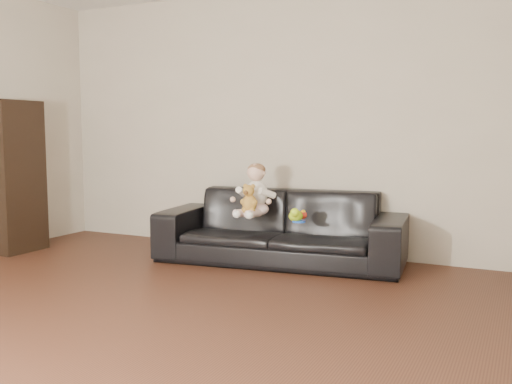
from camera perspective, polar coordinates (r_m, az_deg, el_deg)
The scene contains 10 objects.
floor at distance 3.63m, azimuth -16.86°, elevation -13.42°, with size 5.50×5.50×0.00m, color #462618.
wall_back at distance 5.75m, azimuth 1.71°, elevation 7.09°, with size 5.00×5.00×0.00m, color #BFB5A0.
sofa at distance 5.24m, azimuth 2.49°, elevation -3.50°, with size 2.23×0.87×0.65m, color black.
cabinet at distance 6.17m, azimuth -23.12°, elevation 1.42°, with size 0.38×0.52×1.50m, color black.
shelf_item at distance 6.14m, azimuth -23.13°, elevation 4.56°, with size 0.18×0.25×0.28m, color silver.
baby at distance 5.18m, azimuth -0.06°, elevation -0.09°, with size 0.35×0.43×0.48m.
teddy_bear at distance 5.04m, azimuth -0.69°, elevation -0.67°, with size 0.16×0.16×0.25m.
toy_green at distance 4.88m, azimuth 4.00°, elevation -2.41°, with size 0.12×0.14×0.10m, color #B5EB1B.
toy_rattle at distance 5.04m, azimuth 4.73°, elevation -2.31°, with size 0.07×0.07×0.07m, color red.
toy_blue_disc at distance 4.86m, azimuth 4.30°, elevation -2.94°, with size 0.11×0.11×0.02m, color blue.
Camera 1 is at (2.34, -2.50, 1.19)m, focal length 40.00 mm.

